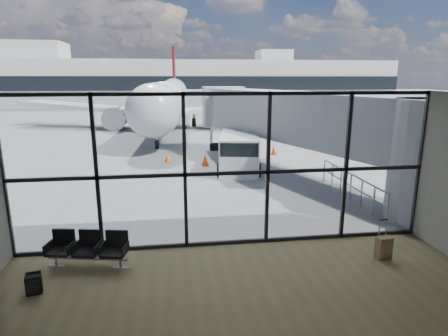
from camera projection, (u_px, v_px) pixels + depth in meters
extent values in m
plane|color=slate|center=(184.00, 116.00, 49.76)|extent=(220.00, 220.00, 0.00)
cube|color=brown|center=(256.00, 330.00, 7.38)|extent=(12.00, 8.00, 0.01)
cube|color=silver|center=(261.00, 100.00, 6.33)|extent=(12.00, 8.00, 0.02)
cube|color=white|center=(227.00, 172.00, 10.71)|extent=(12.00, 0.04, 4.50)
cube|color=black|center=(227.00, 242.00, 11.22)|extent=(12.00, 0.12, 0.10)
cube|color=black|center=(227.00, 173.00, 10.72)|extent=(12.00, 0.12, 0.10)
cube|color=black|center=(227.00, 94.00, 10.19)|extent=(12.00, 0.12, 0.10)
cube|color=black|center=(3.00, 179.00, 9.91)|extent=(0.10, 0.12, 4.50)
cube|color=black|center=(97.00, 176.00, 10.23)|extent=(0.10, 0.12, 4.50)
cube|color=black|center=(185.00, 173.00, 10.55)|extent=(0.10, 0.12, 4.50)
cube|color=black|center=(268.00, 170.00, 10.87)|extent=(0.10, 0.12, 4.50)
cube|color=black|center=(346.00, 168.00, 11.18)|extent=(0.10, 0.12, 4.50)
cube|color=black|center=(420.00, 165.00, 11.50)|extent=(0.10, 0.12, 4.50)
cylinder|color=#999B9E|center=(433.00, 162.00, 12.66)|extent=(2.80, 2.80, 4.20)
cube|color=#999B9E|center=(293.00, 116.00, 18.84)|extent=(7.45, 14.81, 2.40)
cube|color=#999B9E|center=(223.00, 106.00, 25.23)|extent=(2.60, 2.20, 2.60)
cylinder|color=gray|center=(211.00, 137.00, 25.62)|extent=(0.20, 0.20, 1.80)
cylinder|color=gray|center=(234.00, 137.00, 25.83)|extent=(0.20, 0.20, 1.80)
cylinder|color=black|center=(223.00, 146.00, 25.87)|extent=(1.80, 0.56, 0.56)
cylinder|color=gray|center=(387.00, 209.00, 12.62)|extent=(0.06, 0.06, 1.10)
cylinder|color=gray|center=(373.00, 201.00, 13.48)|extent=(0.06, 0.06, 1.10)
cylinder|color=gray|center=(361.00, 193.00, 14.35)|extent=(0.06, 0.06, 1.10)
cylinder|color=gray|center=(350.00, 187.00, 15.22)|extent=(0.06, 0.06, 1.10)
cylinder|color=gray|center=(341.00, 181.00, 16.08)|extent=(0.06, 0.06, 1.10)
cylinder|color=gray|center=(332.00, 176.00, 16.95)|extent=(0.06, 0.06, 1.10)
cylinder|color=gray|center=(324.00, 171.00, 17.82)|extent=(0.06, 0.06, 1.10)
cylinder|color=gray|center=(351.00, 174.00, 15.09)|extent=(0.06, 5.40, 0.06)
cylinder|color=gray|center=(351.00, 186.00, 15.21)|extent=(0.06, 5.40, 0.06)
cube|color=beige|center=(179.00, 83.00, 70.01)|extent=(80.00, 12.00, 8.00)
cube|color=black|center=(180.00, 83.00, 64.14)|extent=(80.00, 0.20, 2.40)
cube|color=beige|center=(35.00, 51.00, 65.41)|extent=(10.00, 8.00, 3.00)
cube|color=beige|center=(274.00, 56.00, 71.23)|extent=(6.00, 6.00, 2.00)
cylinder|color=#382619|center=(15.00, 94.00, 75.81)|extent=(0.50, 0.50, 3.42)
sphere|color=black|center=(12.00, 73.00, 74.83)|extent=(6.27, 6.27, 6.27)
cylinder|color=#382619|center=(46.00, 96.00, 76.69)|extent=(0.50, 0.50, 2.70)
sphere|color=black|center=(45.00, 79.00, 75.91)|extent=(4.95, 4.95, 4.95)
cylinder|color=#382619|center=(77.00, 95.00, 77.44)|extent=(0.50, 0.50, 3.06)
sphere|color=black|center=(75.00, 76.00, 76.56)|extent=(5.61, 5.61, 5.61)
cylinder|color=#382619|center=(107.00, 94.00, 78.19)|extent=(0.50, 0.50, 3.42)
sphere|color=black|center=(105.00, 73.00, 77.21)|extent=(6.27, 6.27, 6.27)
cube|color=gray|center=(88.00, 258.00, 9.82)|extent=(2.10, 0.48, 0.04)
cube|color=black|center=(60.00, 251.00, 9.82)|extent=(0.69, 0.66, 0.08)
cube|color=black|center=(64.00, 238.00, 10.02)|extent=(0.60, 0.18, 0.53)
cube|color=black|center=(87.00, 252.00, 9.78)|extent=(0.69, 0.66, 0.08)
cube|color=black|center=(91.00, 239.00, 9.98)|extent=(0.60, 0.18, 0.53)
cube|color=black|center=(114.00, 253.00, 9.74)|extent=(0.69, 0.66, 0.08)
cube|color=black|center=(117.00, 240.00, 9.94)|extent=(0.60, 0.18, 0.53)
cylinder|color=gray|center=(56.00, 262.00, 9.89)|extent=(0.06, 0.06, 0.24)
cylinder|color=gray|center=(121.00, 264.00, 9.80)|extent=(0.06, 0.06, 0.24)
cube|color=black|center=(34.00, 285.00, 8.60)|extent=(0.37, 0.28, 0.46)
cube|color=black|center=(33.00, 287.00, 8.48)|extent=(0.28, 0.12, 0.32)
cylinder|color=black|center=(33.00, 273.00, 8.64)|extent=(0.33, 0.15, 0.08)
cube|color=olive|center=(384.00, 247.00, 10.26)|extent=(0.44, 0.31, 0.61)
cube|color=olive|center=(387.00, 250.00, 10.13)|extent=(0.34, 0.10, 0.45)
cylinder|color=gray|center=(379.00, 229.00, 10.21)|extent=(0.03, 0.03, 0.51)
cylinder|color=gray|center=(386.00, 228.00, 10.28)|extent=(0.03, 0.03, 0.51)
cube|color=black|center=(384.00, 220.00, 10.19)|extent=(0.27, 0.08, 0.02)
cylinder|color=black|center=(376.00, 256.00, 10.40)|extent=(0.04, 0.07, 0.07)
cylinder|color=black|center=(383.00, 255.00, 10.47)|extent=(0.04, 0.07, 0.07)
cylinder|color=silver|center=(167.00, 99.00, 37.45)|extent=(5.02, 28.35, 3.48)
sphere|color=silver|center=(153.00, 111.00, 23.79)|extent=(3.48, 3.48, 3.48)
cone|color=silver|center=(175.00, 91.00, 53.33)|extent=(3.78, 5.82, 3.48)
cube|color=black|center=(153.00, 103.00, 24.23)|extent=(2.13, 1.24, 0.47)
cube|color=silver|center=(89.00, 107.00, 37.92)|extent=(14.30, 8.07, 1.11)
cylinder|color=black|center=(117.00, 118.00, 36.56)|extent=(2.15, 3.30, 1.97)
cube|color=silver|center=(153.00, 90.00, 52.61)|extent=(5.43, 2.98, 0.17)
cube|color=silver|center=(245.00, 106.00, 39.19)|extent=(14.45, 6.70, 1.11)
cylinder|color=black|center=(216.00, 117.00, 37.34)|extent=(2.15, 3.30, 1.97)
cube|color=silver|center=(196.00, 90.00, 53.09)|extent=(5.37, 2.47, 0.17)
cube|color=#5D0D11|center=(174.00, 68.00, 52.60)|extent=(0.48, 3.58, 5.64)
cylinder|color=gray|center=(157.00, 140.00, 26.12)|extent=(0.19, 0.19, 1.32)
cylinder|color=black|center=(157.00, 144.00, 26.19)|extent=(0.27, 0.67, 0.66)
cylinder|color=black|center=(142.00, 123.00, 38.26)|extent=(0.47, 0.92, 0.90)
cylinder|color=black|center=(194.00, 122.00, 38.68)|extent=(0.47, 0.92, 0.90)
cube|color=silver|center=(239.00, 152.00, 20.14)|extent=(2.73, 4.77, 1.95)
cube|color=black|center=(239.00, 148.00, 18.40)|extent=(2.04, 1.49, 0.68)
cylinder|color=black|center=(220.00, 170.00, 18.91)|extent=(0.36, 0.72, 0.68)
cylinder|color=black|center=(258.00, 170.00, 18.82)|extent=(0.36, 0.72, 0.68)
cylinder|color=black|center=(222.00, 158.00, 21.75)|extent=(0.36, 0.72, 0.68)
cylinder|color=black|center=(256.00, 158.00, 21.67)|extent=(0.36, 0.72, 0.68)
cube|color=black|center=(156.00, 128.00, 33.50)|extent=(2.41, 3.15, 0.95)
cube|color=black|center=(161.00, 119.00, 34.39)|extent=(2.03, 2.63, 0.98)
cylinder|color=black|center=(144.00, 132.00, 32.87)|extent=(0.37, 0.51, 0.48)
cylinder|color=black|center=(158.00, 133.00, 32.49)|extent=(0.37, 0.51, 0.48)
cylinder|color=black|center=(154.00, 129.00, 34.64)|extent=(0.37, 0.51, 0.48)
cylinder|color=black|center=(167.00, 130.00, 34.26)|extent=(0.37, 0.51, 0.48)
cube|color=orange|center=(168.00, 162.00, 22.25)|extent=(0.41, 0.41, 0.03)
cone|color=orange|center=(168.00, 157.00, 22.18)|extent=(0.39, 0.39, 0.58)
cube|color=#FF580D|center=(205.00, 165.00, 21.35)|extent=(0.45, 0.45, 0.03)
cone|color=#FF580D|center=(205.00, 160.00, 21.27)|extent=(0.43, 0.43, 0.64)
cube|color=red|center=(273.00, 154.00, 24.38)|extent=(0.40, 0.40, 0.03)
cone|color=red|center=(274.00, 150.00, 24.32)|extent=(0.38, 0.38, 0.57)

